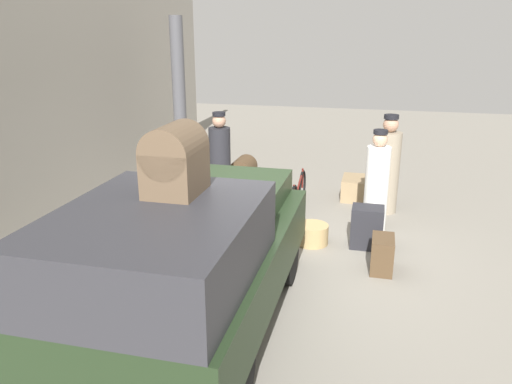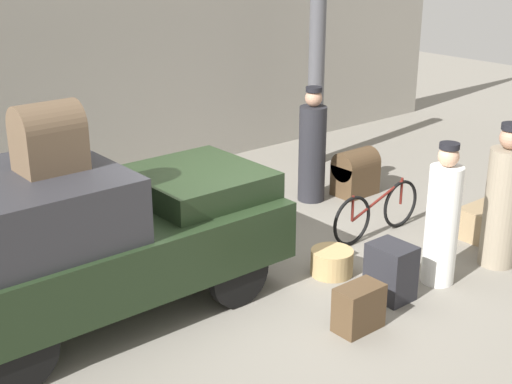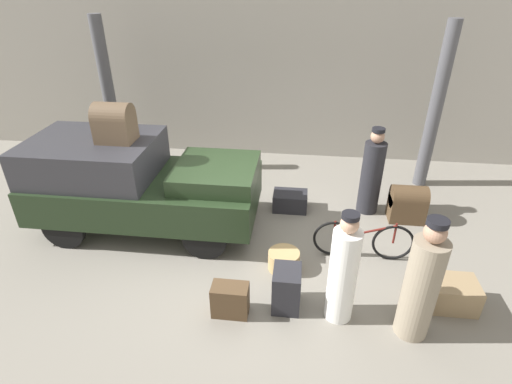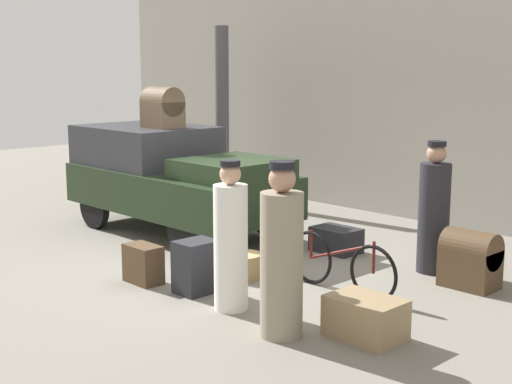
{
  "view_description": "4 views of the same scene",
  "coord_description": "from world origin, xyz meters",
  "px_view_note": "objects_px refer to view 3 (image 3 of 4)",
  "views": [
    {
      "loc": [
        -6.4,
        -1.43,
        3.16
      ],
      "look_at": [
        0.2,
        0.2,
        0.95
      ],
      "focal_mm": 35.0,
      "sensor_mm": 36.0,
      "label": 1
    },
    {
      "loc": [
        -4.82,
        -5.88,
        3.84
      ],
      "look_at": [
        0.2,
        0.2,
        0.95
      ],
      "focal_mm": 50.0,
      "sensor_mm": 36.0,
      "label": 2
    },
    {
      "loc": [
        0.9,
        -5.62,
        4.24
      ],
      "look_at": [
        0.2,
        0.2,
        0.95
      ],
      "focal_mm": 28.0,
      "sensor_mm": 36.0,
      "label": 3
    },
    {
      "loc": [
        7.25,
        -6.54,
        2.68
      ],
      "look_at": [
        0.2,
        0.2,
        0.95
      ],
      "focal_mm": 50.0,
      "sensor_mm": 36.0,
      "label": 4
    }
  ],
  "objects_px": {
    "truck": "(137,181)",
    "wicker_basket": "(284,260)",
    "suitcase_black_upright": "(287,288)",
    "porter_carrying_trunk": "(421,285)",
    "bicycle": "(363,240)",
    "porter_lifting_near_truck": "(343,272)",
    "trunk_large_brown": "(290,201)",
    "trunk_barrel_dark": "(408,203)",
    "trunk_wicker_pale": "(449,293)",
    "suitcase_small_leather": "(230,300)",
    "conductor_in_dark_uniform": "(372,175)",
    "trunk_on_truck_roof": "(114,122)"
  },
  "relations": [
    {
      "from": "trunk_large_brown",
      "to": "suitcase_black_upright",
      "type": "relative_size",
      "value": 1.06
    },
    {
      "from": "bicycle",
      "to": "conductor_in_dark_uniform",
      "type": "height_order",
      "value": "conductor_in_dark_uniform"
    },
    {
      "from": "truck",
      "to": "trunk_large_brown",
      "type": "distance_m",
      "value": 2.97
    },
    {
      "from": "trunk_barrel_dark",
      "to": "trunk_on_truck_roof",
      "type": "distance_m",
      "value": 5.49
    },
    {
      "from": "trunk_wicker_pale",
      "to": "suitcase_small_leather",
      "type": "bearing_deg",
      "value": -170.19
    },
    {
      "from": "wicker_basket",
      "to": "conductor_in_dark_uniform",
      "type": "distance_m",
      "value": 2.59
    },
    {
      "from": "porter_lifting_near_truck",
      "to": "suitcase_black_upright",
      "type": "height_order",
      "value": "porter_lifting_near_truck"
    },
    {
      "from": "truck",
      "to": "suitcase_black_upright",
      "type": "distance_m",
      "value": 3.36
    },
    {
      "from": "bicycle",
      "to": "trunk_barrel_dark",
      "type": "distance_m",
      "value": 1.61
    },
    {
      "from": "porter_lifting_near_truck",
      "to": "suitcase_black_upright",
      "type": "bearing_deg",
      "value": 172.38
    },
    {
      "from": "wicker_basket",
      "to": "trunk_wicker_pale",
      "type": "xyz_separation_m",
      "value": [
        2.38,
        -0.53,
        0.06
      ]
    },
    {
      "from": "truck",
      "to": "wicker_basket",
      "type": "xyz_separation_m",
      "value": [
        2.71,
        -0.95,
        -0.78
      ]
    },
    {
      "from": "suitcase_black_upright",
      "to": "porter_carrying_trunk",
      "type": "bearing_deg",
      "value": -8.98
    },
    {
      "from": "wicker_basket",
      "to": "conductor_in_dark_uniform",
      "type": "relative_size",
      "value": 0.29
    },
    {
      "from": "trunk_large_brown",
      "to": "bicycle",
      "type": "bearing_deg",
      "value": -48.46
    },
    {
      "from": "wicker_basket",
      "to": "trunk_barrel_dark",
      "type": "bearing_deg",
      "value": 37.52
    },
    {
      "from": "trunk_wicker_pale",
      "to": "suitcase_black_upright",
      "type": "distance_m",
      "value": 2.32
    },
    {
      "from": "trunk_on_truck_roof",
      "to": "truck",
      "type": "bearing_deg",
      "value": -0.0
    },
    {
      "from": "truck",
      "to": "wicker_basket",
      "type": "relative_size",
      "value": 7.83
    },
    {
      "from": "truck",
      "to": "wicker_basket",
      "type": "bearing_deg",
      "value": -19.26
    },
    {
      "from": "porter_carrying_trunk",
      "to": "trunk_on_truck_roof",
      "type": "relative_size",
      "value": 2.67
    },
    {
      "from": "wicker_basket",
      "to": "conductor_in_dark_uniform",
      "type": "bearing_deg",
      "value": 51.94
    },
    {
      "from": "wicker_basket",
      "to": "trunk_on_truck_roof",
      "type": "relative_size",
      "value": 0.76
    },
    {
      "from": "trunk_wicker_pale",
      "to": "suitcase_black_upright",
      "type": "xyz_separation_m",
      "value": [
        -2.3,
        -0.29,
        0.11
      ]
    },
    {
      "from": "porter_lifting_near_truck",
      "to": "truck",
      "type": "bearing_deg",
      "value": 152.1
    },
    {
      "from": "trunk_barrel_dark",
      "to": "truck",
      "type": "bearing_deg",
      "value": -171.14
    },
    {
      "from": "bicycle",
      "to": "trunk_wicker_pale",
      "type": "xyz_separation_m",
      "value": [
        1.11,
        -0.96,
        -0.14
      ]
    },
    {
      "from": "truck",
      "to": "trunk_barrel_dark",
      "type": "bearing_deg",
      "value": 8.86
    },
    {
      "from": "truck",
      "to": "suitcase_black_upright",
      "type": "relative_size",
      "value": 6.24
    },
    {
      "from": "porter_lifting_near_truck",
      "to": "conductor_in_dark_uniform",
      "type": "height_order",
      "value": "conductor_in_dark_uniform"
    },
    {
      "from": "wicker_basket",
      "to": "suitcase_small_leather",
      "type": "relative_size",
      "value": 1.0
    },
    {
      "from": "wicker_basket",
      "to": "conductor_in_dark_uniform",
      "type": "xyz_separation_m",
      "value": [
        1.55,
        1.98,
        0.64
      ]
    },
    {
      "from": "truck",
      "to": "porter_carrying_trunk",
      "type": "distance_m",
      "value": 4.91
    },
    {
      "from": "truck",
      "to": "trunk_barrel_dark",
      "type": "distance_m",
      "value": 5.05
    },
    {
      "from": "truck",
      "to": "porter_carrying_trunk",
      "type": "relative_size",
      "value": 2.23
    },
    {
      "from": "porter_carrying_trunk",
      "to": "suitcase_small_leather",
      "type": "xyz_separation_m",
      "value": [
        -2.44,
        0.03,
        -0.56
      ]
    },
    {
      "from": "truck",
      "to": "porter_carrying_trunk",
      "type": "xyz_separation_m",
      "value": [
        4.47,
        -2.03,
        -0.13
      ]
    },
    {
      "from": "porter_carrying_trunk",
      "to": "trunk_large_brown",
      "type": "height_order",
      "value": "porter_carrying_trunk"
    },
    {
      "from": "bicycle",
      "to": "trunk_on_truck_roof",
      "type": "distance_m",
      "value": 4.55
    },
    {
      "from": "bicycle",
      "to": "trunk_on_truck_roof",
      "type": "bearing_deg",
      "value": 172.98
    },
    {
      "from": "truck",
      "to": "trunk_wicker_pale",
      "type": "relative_size",
      "value": 5.36
    },
    {
      "from": "bicycle",
      "to": "suitcase_black_upright",
      "type": "relative_size",
      "value": 2.57
    },
    {
      "from": "wicker_basket",
      "to": "trunk_wicker_pale",
      "type": "relative_size",
      "value": 0.68
    },
    {
      "from": "bicycle",
      "to": "wicker_basket",
      "type": "distance_m",
      "value": 1.36
    },
    {
      "from": "trunk_barrel_dark",
      "to": "trunk_large_brown",
      "type": "bearing_deg",
      "value": 176.78
    },
    {
      "from": "bicycle",
      "to": "wicker_basket",
      "type": "bearing_deg",
      "value": -161.32
    },
    {
      "from": "bicycle",
      "to": "porter_lifting_near_truck",
      "type": "relative_size",
      "value": 0.97
    },
    {
      "from": "porter_carrying_trunk",
      "to": "conductor_in_dark_uniform",
      "type": "distance_m",
      "value": 3.07
    },
    {
      "from": "bicycle",
      "to": "suitcase_small_leather",
      "type": "distance_m",
      "value": 2.46
    },
    {
      "from": "suitcase_small_leather",
      "to": "trunk_on_truck_roof",
      "type": "distance_m",
      "value": 3.5
    }
  ]
}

